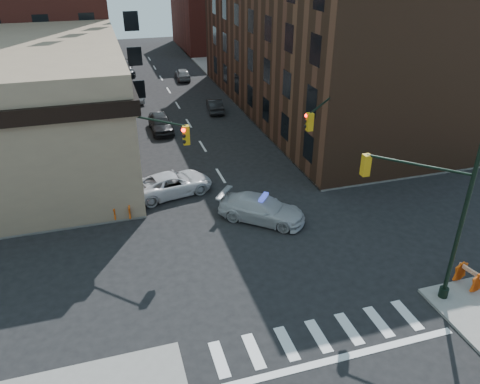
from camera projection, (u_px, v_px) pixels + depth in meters
ground at (266, 250)px, 26.25m from camera, size 140.00×140.00×0.00m
sidewalk_ne at (349, 78)px, 59.80m from camera, size 34.00×54.50×0.15m
commercial_row_ne at (316, 40)px, 45.32m from camera, size 14.00×34.00×14.00m
filler_ne at (228, 8)px, 76.05m from camera, size 16.00×16.00×12.00m
signal_pole_se at (437, 211)px, 20.97m from camera, size 5.40×5.27×8.00m
signal_pole_nw at (143, 155)px, 27.22m from camera, size 3.58×3.67×8.00m
signal_pole_ne at (325, 134)px, 30.24m from camera, size 3.67×3.58×8.00m
tree_ne_near at (250, 72)px, 48.51m from camera, size 3.00×3.00×4.85m
tree_ne_far at (230, 56)px, 55.28m from camera, size 3.00×3.00×4.85m
police_car at (262, 209)px, 28.80m from camera, size 5.60×5.09×1.57m
pickup at (172, 184)px, 31.86m from camera, size 5.91×3.63×1.53m
parked_car_wnear at (161, 123)px, 42.58m from camera, size 1.95×4.74×1.61m
parked_car_wfar at (133, 94)px, 50.90m from camera, size 2.13×4.71×1.50m
parked_car_wdeep at (124, 69)px, 61.21m from camera, size 2.64×5.54×1.56m
parked_car_enear at (215, 105)px, 47.70m from camera, size 1.87×4.15×1.32m
parked_car_efar at (183, 74)px, 59.09m from camera, size 1.88×4.22×1.41m
pedestrian_a at (95, 195)px, 29.95m from camera, size 0.70×0.60×1.63m
pedestrian_b at (97, 199)px, 29.18m from camera, size 1.12×0.97×1.97m
pedestrian_c at (27, 206)px, 28.74m from camera, size 0.96×0.94×1.62m
barrel_road at (273, 215)px, 28.60m from camera, size 0.60×0.60×1.06m
barrel_bank at (148, 188)px, 32.04m from camera, size 0.55×0.55×0.89m
barricade_se_a at (469, 277)px, 23.11m from camera, size 0.91×1.43×0.99m
barricade_nw_a at (123, 211)px, 28.89m from camera, size 1.27×0.78×0.89m
barricade_nw_b at (80, 200)px, 30.20m from camera, size 1.20×0.73×0.84m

